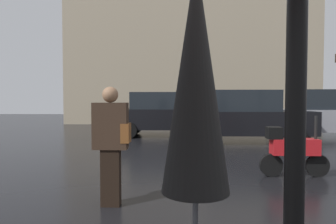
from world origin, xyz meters
TOP-DOWN VIEW (x-y plane):
  - folded_patio_umbrella_near at (-0.71, -0.21)m, footprint 0.50×0.50m
  - pedestrian_with_bag at (-1.79, 2.30)m, footprint 0.53×0.24m
  - parked_scooter at (1.49, 4.07)m, footprint 1.38×0.32m
  - parked_car_left at (1.64, 8.99)m, footprint 4.57×1.85m
  - parked_car_right at (-1.47, 10.81)m, footprint 4.27×1.86m
  - parked_car_distant at (5.19, 10.09)m, footprint 4.56×1.91m
  - building_block at (0.00, 17.85)m, footprint 16.15×2.26m

SIDE VIEW (x-z plane):
  - parked_scooter at x=1.49m, z-range -0.06..1.17m
  - parked_car_right at x=-1.47m, z-range 0.02..1.89m
  - parked_car_left at x=1.64m, z-range 0.01..1.91m
  - pedestrian_with_bag at x=-1.79m, z-range 0.12..1.86m
  - parked_car_distant at x=5.19m, z-range 0.02..1.96m
  - folded_patio_umbrella_near at x=-0.71m, z-range 0.41..2.83m
  - building_block at x=0.00m, z-range 0.00..12.07m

